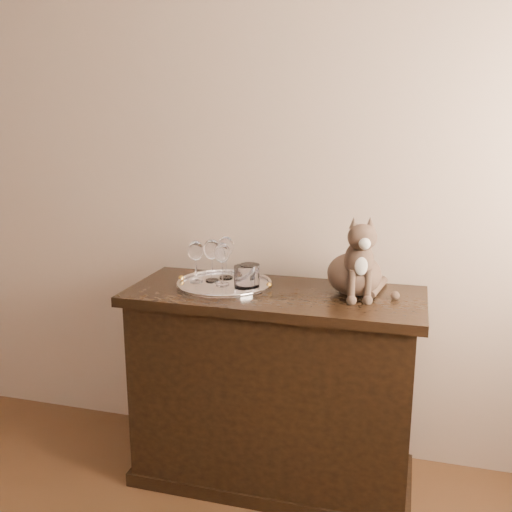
{
  "coord_description": "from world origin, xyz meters",
  "views": [
    {
      "loc": [
        1.13,
        -0.21,
        1.53
      ],
      "look_at": [
        0.52,
        1.95,
        0.99
      ],
      "focal_mm": 40.0,
      "sensor_mm": 36.0,
      "label": 1
    }
  ],
  "objects": [
    {
      "name": "wine_glass_a",
      "position": [
        0.31,
        2.0,
        0.95
      ],
      "size": [
        0.07,
        0.07,
        0.18
      ],
      "primitive_type": null,
      "color": "silver",
      "rests_on": "tray"
    },
    {
      "name": "tray",
      "position": [
        0.38,
        1.97,
        0.85
      ],
      "size": [
        0.4,
        0.4,
        0.01
      ],
      "primitive_type": "cylinder",
      "color": "white",
      "rests_on": "sideboard"
    },
    {
      "name": "tumbler_a",
      "position": [
        0.47,
        1.94,
        0.9
      ],
      "size": [
        0.08,
        0.08,
        0.09
      ],
      "primitive_type": "cylinder",
      "color": "silver",
      "rests_on": "tray"
    },
    {
      "name": "wall_back",
      "position": [
        0.0,
        2.25,
        1.35
      ],
      "size": [
        4.0,
        0.1,
        2.7
      ],
      "primitive_type": "cube",
      "color": "#C4A893",
      "rests_on": "ground"
    },
    {
      "name": "tumbler_c",
      "position": [
        0.49,
        1.96,
        0.9
      ],
      "size": [
        0.08,
        0.08,
        0.09
      ],
      "primitive_type": "cylinder",
      "color": "white",
      "rests_on": "tray"
    },
    {
      "name": "wine_glass_d",
      "position": [
        0.37,
        1.96,
        0.95
      ],
      "size": [
        0.07,
        0.07,
        0.18
      ],
      "primitive_type": null,
      "color": "silver",
      "rests_on": "tray"
    },
    {
      "name": "cat",
      "position": [
        0.91,
        2.0,
        1.02
      ],
      "size": [
        0.4,
        0.39,
        0.33
      ],
      "primitive_type": null,
      "rotation": [
        0.0,
        0.0,
        0.29
      ],
      "color": "brown",
      "rests_on": "sideboard"
    },
    {
      "name": "wine_glass_c",
      "position": [
        0.25,
        1.97,
        0.95
      ],
      "size": [
        0.07,
        0.07,
        0.18
      ],
      "primitive_type": null,
      "color": "silver",
      "rests_on": "tray"
    },
    {
      "name": "sideboard",
      "position": [
        0.6,
        1.94,
        0.42
      ],
      "size": [
        1.2,
        0.5,
        0.85
      ],
      "primitive_type": null,
      "color": "black",
      "rests_on": "ground"
    },
    {
      "name": "wine_glass_b",
      "position": [
        0.35,
        2.06,
        0.95
      ],
      "size": [
        0.07,
        0.07,
        0.19
      ],
      "primitive_type": null,
      "color": "silver",
      "rests_on": "tray"
    }
  ]
}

